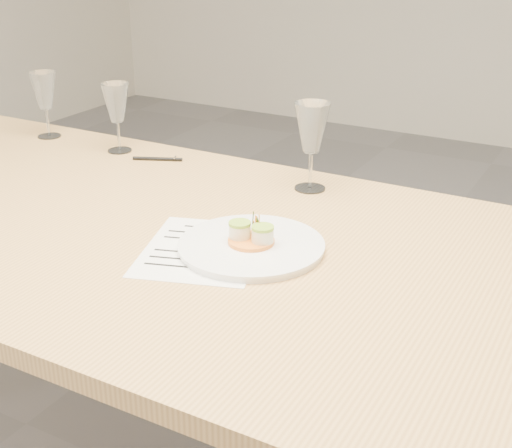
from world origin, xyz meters
The scene contains 7 objects.
dining_table centered at (0.00, 0.00, 0.68)m, with size 2.40×1.00×0.75m.
dinner_plate centered at (0.10, -0.01, 0.76)m, with size 0.30×0.30×0.08m.
recipe_sheet centered at (0.01, -0.05, 0.75)m, with size 0.32×0.36×0.00m.
ballpoint_pen centered at (-0.41, 0.37, 0.76)m, with size 0.13×0.07×0.01m.
wine_glass_0 centered at (-0.84, 0.39, 0.89)m, with size 0.08×0.08×0.20m.
wine_glass_1 centered at (-0.56, 0.38, 0.89)m, with size 0.08×0.08×0.20m.
wine_glass_2 centered at (0.06, 0.37, 0.90)m, with size 0.09×0.09×0.22m.
Camera 1 is at (0.75, -1.14, 1.38)m, focal length 50.00 mm.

